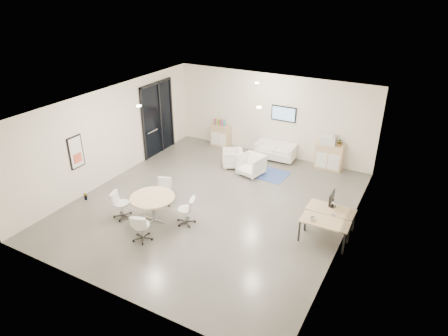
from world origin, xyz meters
The scene contains 21 objects.
room_shell centered at (0.00, 0.00, 1.60)m, with size 9.60×10.60×4.80m.
glass_door centered at (-3.95, 2.51, 1.50)m, with size 0.09×1.90×2.85m.
artwork centered at (-3.97, -1.60, 1.55)m, with size 0.05×0.54×1.04m.
wall_tv centered at (0.50, 4.46, 1.75)m, with size 0.98×0.06×0.58m.
ceiling_spots centered at (-0.20, 0.83, 3.18)m, with size 3.14×4.14×0.03m.
sideboard_left centered at (-2.13, 4.27, 0.45)m, with size 0.80×0.41×0.90m.
sideboard_right centered at (2.45, 4.24, 0.48)m, with size 0.97×0.47×0.97m.
books centered at (-2.17, 4.27, 1.01)m, with size 0.46×0.14×0.22m.
printer centered at (2.34, 4.24, 1.14)m, with size 0.57×0.50×0.37m.
loveseat centered at (0.41, 4.12, 0.31)m, with size 1.53×0.80×0.56m.
blue_rug centered at (0.55, 2.74, 0.01)m, with size 1.63×1.09×0.01m, color #2F4791.
armchair_left centered at (-0.75, 2.68, 0.37)m, with size 0.72×0.67×0.74m, color white.
armchair_right centered at (0.15, 2.40, 0.41)m, with size 0.80×0.75×0.82m, color white.
desk_rear centered at (3.54, 0.33, 0.60)m, with size 1.30×0.67×0.67m.
desk_front centered at (3.56, -0.31, 0.59)m, with size 1.28×0.66×0.66m.
monitor centered at (3.50, 0.48, 0.91)m, with size 0.20×0.50×0.44m.
round_table centered at (-1.07, -1.64, 0.70)m, with size 1.28×1.28×0.78m.
meeting_chairs centered at (-1.07, -1.64, 0.41)m, with size 2.55×2.55×0.82m.
plant_cabinet centered at (2.77, 4.23, 1.08)m, with size 0.25×0.28×0.22m, color #3F7F3F.
plant_floor centered at (-3.70, -1.75, 0.06)m, with size 0.15×0.27×0.12m, color #3F7F3F.
cup centered at (3.25, -0.44, 0.73)m, with size 0.14×0.11×0.14m, color white.
Camera 1 is at (5.45, -9.31, 6.47)m, focal length 32.00 mm.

